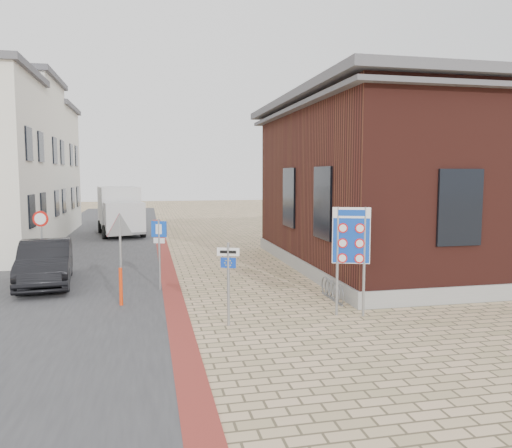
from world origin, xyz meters
name	(u,v)px	position (x,y,z in m)	size (l,w,h in m)	color
ground	(263,327)	(0.00, 0.00, 0.00)	(120.00, 120.00, 0.00)	tan
road_strip	(93,247)	(-5.50, 15.00, 0.01)	(7.00, 60.00, 0.02)	#38383A
curb_strip	(165,261)	(-2.00, 10.00, 0.01)	(0.60, 40.00, 0.02)	maroon
brick_building	(436,181)	(8.99, 7.00, 3.49)	(13.00, 13.00, 6.80)	gray
townhouse_far	(18,168)	(-10.99, 24.00, 4.17)	(7.40, 6.40, 8.30)	white
bike_rack	(332,291)	(2.65, 2.20, 0.26)	(0.08, 1.80, 0.60)	slate
sedan	(45,263)	(-6.13, 6.15, 0.76)	(1.60, 4.59, 1.51)	black
box_truck	(120,210)	(-4.36, 20.08, 1.53)	(3.10, 5.93, 2.96)	slate
border_sign	(351,238)	(2.50, 0.50, 2.08)	(0.95, 0.37, 2.89)	gray
essen_sign	(228,272)	(-0.80, 0.30, 1.35)	(0.53, 0.25, 2.08)	gray
parking_sign	(159,242)	(-2.37, 4.50, 1.57)	(0.48, 0.25, 2.32)	gray
yield_sign	(120,235)	(-3.52, 3.50, 1.96)	(0.87, 0.36, 2.56)	gray
speed_sign	(41,233)	(-6.50, 7.58, 1.63)	(0.57, 0.14, 2.43)	gray
bollard	(121,287)	(-3.50, 2.80, 0.55)	(0.10, 0.10, 1.10)	#F63A0C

